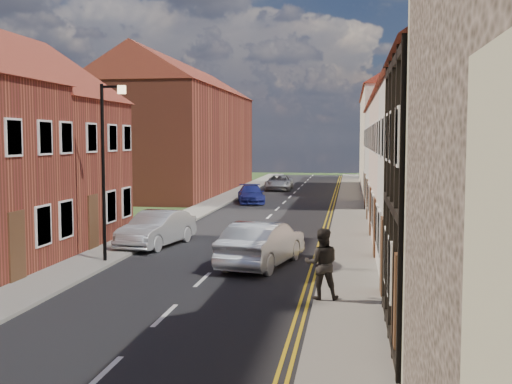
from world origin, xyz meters
TOP-DOWN VIEW (x-y plane):
  - road at (0.00, 30.00)m, footprint 7.00×90.00m
  - pavement_left at (-4.40, 30.00)m, footprint 1.80×90.00m
  - pavement_right at (4.40, 30.00)m, footprint 1.80×90.00m
  - cottage_r_cream_mid at (9.30, 23.50)m, footprint 8.30×5.20m
  - cottage_r_pink at (9.30, 28.90)m, footprint 8.30×6.00m
  - cottage_r_white_far at (9.30, 34.30)m, footprint 8.30×5.20m
  - cottage_r_cream_far at (9.30, 39.70)m, footprint 8.30×6.00m
  - cottage_l_pink at (-9.30, 23.85)m, footprint 8.30×6.30m
  - block_right_far at (9.30, 55.00)m, footprint 8.30×24.20m
  - block_left_far at (-9.30, 50.00)m, footprint 8.30×24.20m
  - lamppost at (-3.81, 20.00)m, footprint 0.88×0.15m
  - car_mid at (-3.20, 23.69)m, footprint 2.31×4.51m
  - car_far at (-2.15, 41.29)m, footprint 2.50×4.38m
  - car_distant at (-1.50, 52.35)m, footprint 2.22×4.62m
  - pedestrian_right at (3.70, 15.78)m, footprint 0.96×0.78m
  - car_mid_b at (1.50, 20.37)m, footprint 2.56×4.88m

SIDE VIEW (x-z plane):
  - road at x=0.00m, z-range 0.00..0.02m
  - pavement_left at x=-4.40m, z-range 0.00..0.12m
  - pavement_right at x=4.40m, z-range 0.00..0.12m
  - car_far at x=-2.15m, z-range 0.00..1.19m
  - car_distant at x=-1.50m, z-range 0.00..1.27m
  - car_mid at x=-3.20m, z-range 0.00..1.42m
  - car_mid_b at x=1.50m, z-range 0.00..1.53m
  - pedestrian_right at x=3.70m, z-range 0.12..1.97m
  - lamppost at x=-3.81m, z-range 0.54..6.54m
  - cottage_l_pink at x=-9.30m, z-range -0.03..8.77m
  - cottage_r_pink at x=9.30m, z-range -0.03..8.97m
  - cottage_r_cream_far at x=9.30m, z-range -0.03..8.97m
  - cottage_r_cream_mid at x=9.30m, z-range -0.02..8.98m
  - cottage_r_white_far at x=9.30m, z-range -0.02..8.98m
  - block_right_far at x=9.30m, z-range 0.04..10.54m
  - block_left_far at x=-9.30m, z-range 0.04..10.54m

